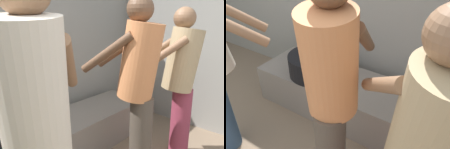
{
  "view_description": "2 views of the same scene",
  "coord_description": "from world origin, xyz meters",
  "views": [
    {
      "loc": [
        -0.41,
        -0.01,
        1.39
      ],
      "look_at": [
        0.69,
        0.98,
        1.02
      ],
      "focal_mm": 33.2,
      "sensor_mm": 36.0,
      "label": 1
    },
    {
      "loc": [
        1.58,
        0.06,
        1.73
      ],
      "look_at": [
        0.84,
        1.23,
        0.82
      ],
      "focal_mm": 37.81,
      "sensor_mm": 36.0,
      "label": 2
    }
  ],
  "objects": [
    {
      "name": "cooking_pot_main",
      "position": [
        0.28,
        1.65,
        0.51
      ],
      "size": [
        0.5,
        0.5,
        0.67
      ],
      "color": "black",
      "rests_on": "hearth_ledge"
    },
    {
      "name": "hearth_ledge",
      "position": [
        0.76,
        1.7,
        0.2
      ],
      "size": [
        2.12,
        0.6,
        0.4
      ],
      "primitive_type": "cube",
      "color": "slate",
      "rests_on": "ground_plane"
    },
    {
      "name": "cook_in_orange_shirt",
      "position": [
        0.98,
        0.94,
        0.92
      ],
      "size": [
        0.49,
        0.73,
        1.6
      ],
      "color": "#4C4238",
      "rests_on": "ground_plane"
    }
  ]
}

